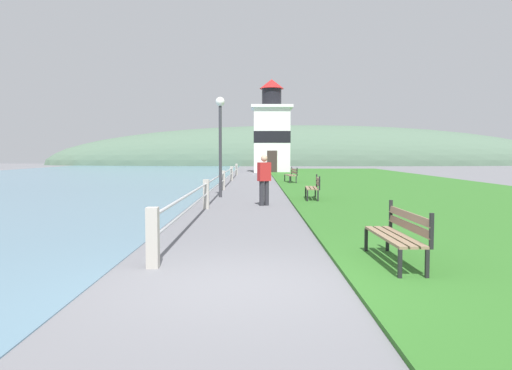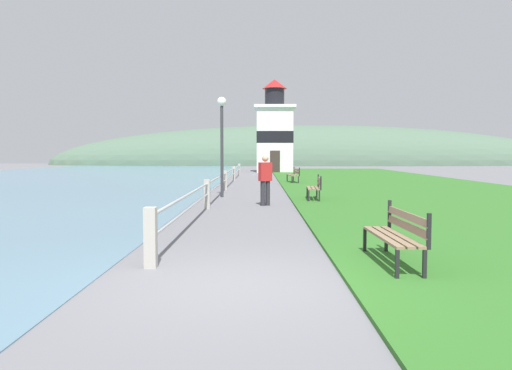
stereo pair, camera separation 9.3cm
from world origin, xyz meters
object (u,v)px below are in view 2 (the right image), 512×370
Objects in this scene: park_bench_midway at (315,186)px; park_bench_far at (294,174)px; park_bench_near at (397,232)px; lighthouse at (274,134)px; lamp_post at (222,128)px; person_strolling at (265,178)px.

park_bench_midway and park_bench_far have the same top height.
park_bench_far is (-0.09, 21.59, 0.00)m from park_bench_near.
lamp_post is (-2.86, -26.60, -0.85)m from lighthouse.
lighthouse is at bearing -85.03° from park_bench_midway.
park_bench_near is 21.59m from park_bench_far.
person_strolling reaches higher than park_bench_midway.
park_bench_far is 1.20× the size of person_strolling.
lamp_post is (-3.55, 1.51, 2.20)m from park_bench_midway.
park_bench_midway is 28.29m from lighthouse.
park_bench_far is at bearing -91.15° from park_bench_near.
lighthouse is at bearing -92.86° from park_bench_far.
park_bench_midway is 1.04× the size of person_strolling.
lighthouse reaches higher than person_strolling.
park_bench_near and park_bench_far have the same top height.
park_bench_far is 0.51× the size of lamp_post.
park_bench_midway is 2.56m from person_strolling.
person_strolling reaches higher than park_bench_near.
park_bench_midway is 10.88m from park_bench_far.
park_bench_far is 17.52m from lighthouse.
park_bench_midway is 0.44× the size of lamp_post.
lamp_post is (-1.69, 3.23, 1.82)m from person_strolling.
lamp_post is at bearing -96.13° from lighthouse.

